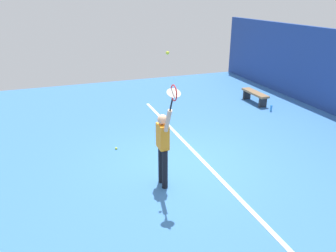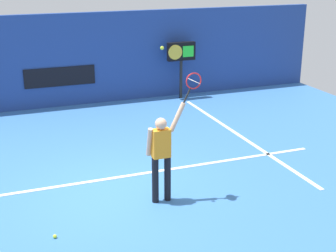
{
  "view_description": "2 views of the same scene",
  "coord_description": "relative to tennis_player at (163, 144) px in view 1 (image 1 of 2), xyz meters",
  "views": [
    {
      "loc": [
        6.75,
        -2.82,
        4.01
      ],
      "look_at": [
        0.55,
        -0.58,
        1.34
      ],
      "focal_mm": 34.85,
      "sensor_mm": 36.0,
      "label": 1
    },
    {
      "loc": [
        -2.21,
        -8.86,
        4.46
      ],
      "look_at": [
        1.09,
        -0.2,
        1.31
      ],
      "focal_mm": 52.78,
      "sensor_mm": 36.0,
      "label": 2
    }
  ],
  "objects": [
    {
      "name": "ground_plane",
      "position": [
        -0.74,
        0.76,
        -1.01
      ],
      "size": [
        18.0,
        18.0,
        0.0
      ],
      "primitive_type": "plane",
      "color": "#3870B2"
    },
    {
      "name": "court_baseline",
      "position": [
        -0.74,
        1.33,
        -1.0
      ],
      "size": [
        10.0,
        0.1,
        0.01
      ],
      "primitive_type": "cube",
      "color": "white",
      "rests_on": "ground_plane"
    },
    {
      "name": "tennis_player",
      "position": [
        0.0,
        0.0,
        0.0
      ],
      "size": [
        0.74,
        0.31,
        1.95
      ],
      "color": "black",
      "rests_on": "ground_plane"
    },
    {
      "name": "tennis_racket",
      "position": [
        0.62,
        -0.0,
        1.29
      ],
      "size": [
        0.42,
        0.27,
        0.62
      ],
      "color": "black"
    },
    {
      "name": "tennis_ball",
      "position": [
        0.05,
        0.09,
        1.95
      ],
      "size": [
        0.07,
        0.07,
        0.07
      ],
      "primitive_type": "sphere",
      "color": "#CCE033"
    },
    {
      "name": "court_bench",
      "position": [
        -4.43,
        5.35,
        -0.67
      ],
      "size": [
        1.4,
        0.36,
        0.45
      ],
      "color": "olive",
      "rests_on": "ground_plane"
    },
    {
      "name": "water_bottle",
      "position": [
        -3.35,
        5.35,
        -0.89
      ],
      "size": [
        0.07,
        0.07,
        0.24
      ],
      "primitive_type": "cylinder",
      "color": "#338CD8",
      "rests_on": "ground_plane"
    },
    {
      "name": "spare_ball",
      "position": [
        -2.15,
        -0.64,
        -0.98
      ],
      "size": [
        0.07,
        0.07,
        0.07
      ],
      "primitive_type": "sphere",
      "color": "#CCE033",
      "rests_on": "ground_plane"
    }
  ]
}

